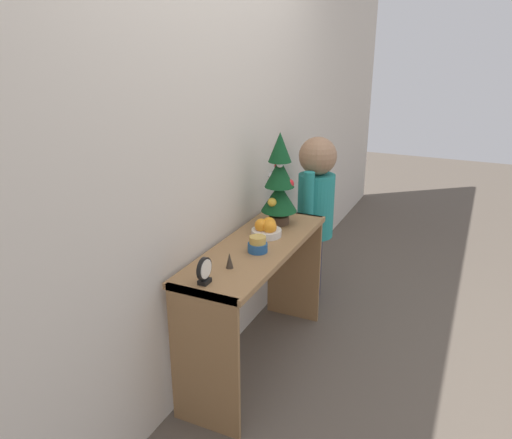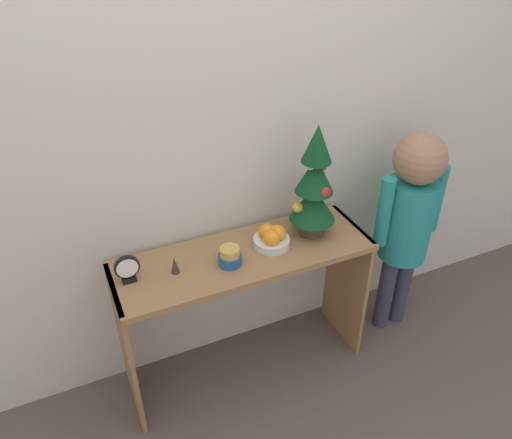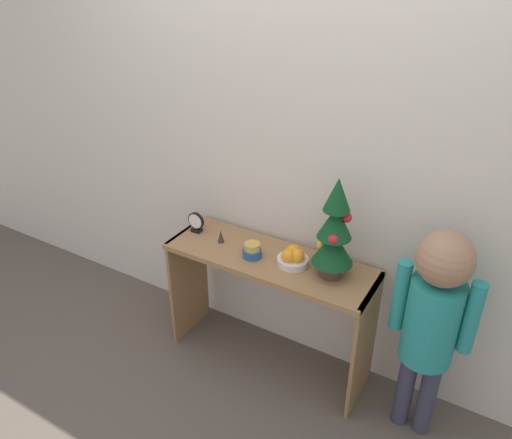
% 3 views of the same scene
% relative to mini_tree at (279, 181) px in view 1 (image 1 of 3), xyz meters
% --- Properties ---
extents(ground_plane, '(12.00, 12.00, 0.00)m').
position_rel_mini_tree_xyz_m(ground_plane, '(-0.35, -0.21, -0.99)').
color(ground_plane, brown).
extents(back_wall, '(7.00, 0.05, 2.50)m').
position_rel_mini_tree_xyz_m(back_wall, '(-0.35, 0.22, 0.26)').
color(back_wall, beige).
rests_on(back_wall, ground_plane).
extents(console_table, '(1.16, 0.39, 0.73)m').
position_rel_mini_tree_xyz_m(console_table, '(-0.35, -0.02, -0.42)').
color(console_table, olive).
rests_on(console_table, ground_plane).
extents(mini_tree, '(0.21, 0.21, 0.54)m').
position_rel_mini_tree_xyz_m(mini_tree, '(0.00, 0.00, 0.00)').
color(mini_tree, '#4C3828').
rests_on(mini_tree, console_table).
extents(fruit_bowl, '(0.17, 0.17, 0.10)m').
position_rel_mini_tree_xyz_m(fruit_bowl, '(-0.21, -0.01, -0.21)').
color(fruit_bowl, silver).
rests_on(fruit_bowl, console_table).
extents(singing_bowl, '(0.10, 0.10, 0.08)m').
position_rel_mini_tree_xyz_m(singing_bowl, '(-0.43, -0.06, -0.22)').
color(singing_bowl, '#235189').
rests_on(singing_bowl, console_table).
extents(desk_clock, '(0.10, 0.04, 0.12)m').
position_rel_mini_tree_xyz_m(desk_clock, '(-0.85, 0.00, -0.20)').
color(desk_clock, black).
rests_on(desk_clock, console_table).
extents(figurine, '(0.04, 0.04, 0.08)m').
position_rel_mini_tree_xyz_m(figurine, '(-0.66, -0.02, -0.22)').
color(figurine, '#382D23').
rests_on(figurine, console_table).
extents(child_figure, '(0.38, 0.25, 1.16)m').
position_rel_mini_tree_xyz_m(child_figure, '(0.52, -0.05, -0.25)').
color(child_figure, '#38384C').
rests_on(child_figure, ground_plane).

